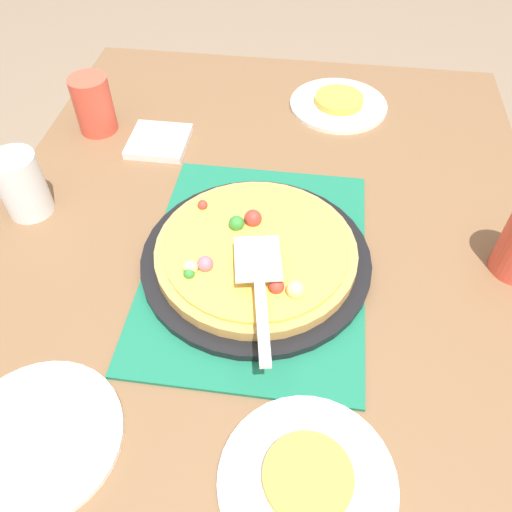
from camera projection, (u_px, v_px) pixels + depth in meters
name	position (u px, v px, depth m)	size (l,w,h in m)	color
ground_plane	(256.00, 441.00, 1.43)	(8.00, 8.00, 0.00)	#84705B
dining_table	(256.00, 303.00, 0.95)	(1.40, 1.00, 0.75)	brown
placemat	(256.00, 263.00, 0.86)	(0.48, 0.36, 0.01)	#196B4C
pizza_pan	(256.00, 259.00, 0.86)	(0.38, 0.38, 0.01)	black
pizza	(255.00, 251.00, 0.84)	(0.33, 0.33, 0.05)	tan
plate_near_left	(307.00, 481.00, 0.63)	(0.22, 0.22, 0.01)	white
plate_far_right	(338.00, 105.00, 1.18)	(0.22, 0.22, 0.01)	white
plate_side	(37.00, 438.00, 0.66)	(0.22, 0.22, 0.01)	white
served_slice_left	(308.00, 477.00, 0.62)	(0.11, 0.11, 0.02)	gold
served_slice_right	(339.00, 100.00, 1.17)	(0.11, 0.11, 0.02)	gold
cup_far	(93.00, 105.00, 1.08)	(0.08, 0.08, 0.12)	#E04C38
cup_corner	(22.00, 185.00, 0.91)	(0.08, 0.08, 0.12)	white
pizza_server	(260.00, 283.00, 0.75)	(0.23, 0.09, 0.01)	silver
napkin_stack	(159.00, 141.00, 1.08)	(0.12, 0.12, 0.02)	white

